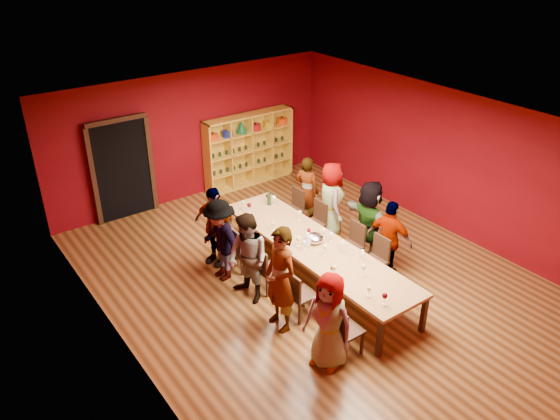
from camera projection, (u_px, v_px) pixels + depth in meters
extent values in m
cube|color=#563217|center=(313.00, 279.00, 10.14)|extent=(7.10, 9.10, 0.02)
cube|color=#5E040C|center=(193.00, 135.00, 12.67)|extent=(7.10, 0.02, 3.00)
cube|color=#5E040C|center=(121.00, 276.00, 7.61)|extent=(0.02, 9.10, 3.00)
cube|color=#5E040C|center=(447.00, 161.00, 11.27)|extent=(0.02, 9.10, 3.00)
cube|color=silver|center=(319.00, 124.00, 8.74)|extent=(7.10, 9.10, 0.02)
cube|color=#A47344|center=(314.00, 246.00, 9.80)|extent=(1.10, 4.50, 0.06)
cube|color=black|center=(380.00, 339.00, 8.17)|extent=(0.08, 0.08, 0.69)
cube|color=black|center=(229.00, 224.00, 11.28)|extent=(0.08, 0.08, 0.69)
cube|color=black|center=(424.00, 314.00, 8.68)|extent=(0.08, 0.08, 0.69)
cube|color=black|center=(268.00, 211.00, 11.79)|extent=(0.08, 0.08, 0.69)
cube|color=black|center=(122.00, 170.00, 11.87)|extent=(1.20, 0.14, 2.20)
cube|color=black|center=(116.00, 120.00, 11.28)|extent=(1.32, 0.06, 0.10)
cube|color=black|center=(94.00, 179.00, 11.48)|extent=(0.10, 0.06, 2.20)
cube|color=black|center=(151.00, 164.00, 12.16)|extent=(0.10, 0.06, 2.20)
cube|color=gold|center=(207.00, 160.00, 12.90)|extent=(0.04, 0.40, 1.80)
cube|color=gold|center=(287.00, 139.00, 14.13)|extent=(0.04, 0.40, 1.80)
cube|color=gold|center=(248.00, 115.00, 13.10)|extent=(2.40, 0.40, 0.04)
cube|color=gold|center=(250.00, 182.00, 13.92)|extent=(2.40, 0.40, 0.04)
cube|color=gold|center=(245.00, 147.00, 13.65)|extent=(2.40, 0.02, 1.80)
cube|color=gold|center=(250.00, 166.00, 13.72)|extent=(2.36, 0.38, 0.03)
cube|color=gold|center=(249.00, 149.00, 13.51)|extent=(2.36, 0.38, 0.03)
cube|color=gold|center=(249.00, 132.00, 13.30)|extent=(2.36, 0.38, 0.03)
cube|color=gold|center=(228.00, 155.00, 13.20)|extent=(0.03, 0.38, 1.76)
cube|color=gold|center=(249.00, 149.00, 13.51)|extent=(0.03, 0.38, 1.76)
cube|color=gold|center=(269.00, 144.00, 13.82)|extent=(0.03, 0.38, 1.76)
cylinder|color=#ED430D|center=(213.00, 137.00, 12.74)|extent=(0.26, 0.26, 0.15)
sphere|color=black|center=(213.00, 133.00, 12.70)|extent=(0.05, 0.05, 0.05)
cylinder|color=navy|center=(227.00, 133.00, 12.95)|extent=(0.26, 0.26, 0.15)
sphere|color=black|center=(227.00, 130.00, 12.90)|extent=(0.05, 0.05, 0.05)
cylinder|color=#175E34|center=(242.00, 132.00, 13.17)|extent=(0.26, 0.26, 0.08)
cone|color=#175E34|center=(242.00, 126.00, 13.10)|extent=(0.24, 0.24, 0.22)
cylinder|color=maroon|center=(255.00, 127.00, 13.36)|extent=(0.26, 0.26, 0.15)
sphere|color=black|center=(255.00, 123.00, 13.32)|extent=(0.05, 0.05, 0.05)
cylinder|color=gold|center=(269.00, 124.00, 13.57)|extent=(0.26, 0.26, 0.15)
sphere|color=black|center=(269.00, 120.00, 13.53)|extent=(0.05, 0.05, 0.05)
cylinder|color=#ED430D|center=(282.00, 121.00, 13.78)|extent=(0.26, 0.26, 0.15)
sphere|color=black|center=(282.00, 117.00, 13.74)|extent=(0.05, 0.05, 0.05)
cylinder|color=black|center=(214.00, 173.00, 13.16)|extent=(0.07, 0.07, 0.10)
cylinder|color=black|center=(221.00, 172.00, 13.26)|extent=(0.07, 0.07, 0.10)
cylinder|color=black|center=(227.00, 170.00, 13.35)|extent=(0.07, 0.07, 0.10)
cylinder|color=black|center=(234.00, 168.00, 13.45)|extent=(0.07, 0.07, 0.10)
cylinder|color=black|center=(240.00, 166.00, 13.55)|extent=(0.07, 0.07, 0.10)
cylinder|color=black|center=(246.00, 165.00, 13.64)|extent=(0.07, 0.07, 0.10)
cylinder|color=black|center=(253.00, 163.00, 13.74)|extent=(0.07, 0.07, 0.10)
cylinder|color=black|center=(259.00, 161.00, 13.83)|extent=(0.07, 0.07, 0.10)
cylinder|color=black|center=(265.00, 160.00, 13.93)|extent=(0.07, 0.07, 0.10)
cylinder|color=black|center=(271.00, 158.00, 14.03)|extent=(0.07, 0.07, 0.10)
cylinder|color=black|center=(276.00, 156.00, 14.12)|extent=(0.07, 0.07, 0.10)
cylinder|color=black|center=(282.00, 155.00, 14.22)|extent=(0.07, 0.07, 0.10)
cylinder|color=black|center=(213.00, 156.00, 12.95)|extent=(0.07, 0.07, 0.10)
cylinder|color=black|center=(220.00, 154.00, 13.05)|extent=(0.07, 0.07, 0.10)
cylinder|color=black|center=(227.00, 153.00, 13.14)|extent=(0.07, 0.07, 0.10)
cylinder|color=black|center=(233.00, 151.00, 13.24)|extent=(0.07, 0.07, 0.10)
cylinder|color=black|center=(240.00, 149.00, 13.34)|extent=(0.07, 0.07, 0.10)
cylinder|color=black|center=(246.00, 148.00, 13.43)|extent=(0.07, 0.07, 0.10)
cylinder|color=black|center=(252.00, 146.00, 13.53)|extent=(0.07, 0.07, 0.10)
cylinder|color=black|center=(258.00, 144.00, 13.63)|extent=(0.07, 0.07, 0.10)
cylinder|color=black|center=(264.00, 143.00, 13.72)|extent=(0.07, 0.07, 0.10)
cylinder|color=black|center=(270.00, 141.00, 13.82)|extent=(0.07, 0.07, 0.10)
cylinder|color=black|center=(276.00, 140.00, 13.91)|extent=(0.07, 0.07, 0.10)
cylinder|color=black|center=(282.00, 138.00, 14.01)|extent=(0.07, 0.07, 0.10)
cube|color=black|center=(347.00, 330.00, 8.22)|extent=(0.42, 0.42, 0.04)
cube|color=black|center=(338.00, 322.00, 8.01)|extent=(0.04, 0.40, 0.44)
cube|color=black|center=(345.00, 352.00, 8.11)|extent=(0.04, 0.04, 0.41)
cube|color=black|center=(362.00, 343.00, 8.29)|extent=(0.04, 0.04, 0.41)
cube|color=black|center=(330.00, 340.00, 8.35)|extent=(0.04, 0.04, 0.41)
cube|color=black|center=(347.00, 331.00, 8.53)|extent=(0.04, 0.04, 0.41)
imported|color=#141939|center=(329.00, 321.00, 7.85)|extent=(0.65, 0.86, 1.57)
cube|color=black|center=(302.00, 294.00, 9.00)|extent=(0.42, 0.42, 0.04)
cube|color=black|center=(293.00, 286.00, 8.79)|extent=(0.04, 0.40, 0.44)
cube|color=black|center=(300.00, 314.00, 8.90)|extent=(0.04, 0.04, 0.41)
cube|color=black|center=(316.00, 307.00, 9.08)|extent=(0.04, 0.04, 0.41)
cube|color=black|center=(287.00, 304.00, 9.14)|extent=(0.04, 0.04, 0.41)
cube|color=black|center=(303.00, 297.00, 9.32)|extent=(0.04, 0.04, 0.41)
imported|color=#4E4E53|center=(280.00, 280.00, 8.55)|extent=(0.49, 0.67, 1.82)
cube|color=black|center=(270.00, 269.00, 9.67)|extent=(0.42, 0.42, 0.04)
cube|color=black|center=(261.00, 261.00, 9.46)|extent=(0.04, 0.40, 0.44)
cube|color=black|center=(267.00, 287.00, 9.56)|extent=(0.04, 0.04, 0.41)
cube|color=black|center=(283.00, 281.00, 9.74)|extent=(0.04, 0.04, 0.41)
cube|color=black|center=(257.00, 278.00, 9.81)|extent=(0.04, 0.04, 0.41)
cube|color=black|center=(272.00, 272.00, 9.98)|extent=(0.04, 0.04, 0.41)
imported|color=#15173B|center=(248.00, 259.00, 9.25)|extent=(0.49, 0.83, 1.64)
cube|color=black|center=(244.00, 249.00, 10.26)|extent=(0.42, 0.42, 0.04)
cube|color=black|center=(235.00, 241.00, 10.05)|extent=(0.04, 0.40, 0.44)
cube|color=black|center=(242.00, 266.00, 10.16)|extent=(0.04, 0.04, 0.41)
cube|color=black|center=(257.00, 260.00, 10.34)|extent=(0.04, 0.04, 0.41)
cube|color=black|center=(232.00, 258.00, 10.40)|extent=(0.04, 0.04, 0.41)
cube|color=black|center=(247.00, 252.00, 10.58)|extent=(0.04, 0.04, 0.41)
imported|color=#141E39|center=(220.00, 240.00, 9.83)|extent=(0.44, 1.03, 1.59)
cube|color=black|center=(230.00, 238.00, 10.63)|extent=(0.42, 0.42, 0.04)
cube|color=black|center=(221.00, 230.00, 10.42)|extent=(0.04, 0.40, 0.44)
cube|color=black|center=(228.00, 254.00, 10.52)|extent=(0.04, 0.04, 0.41)
cube|color=black|center=(243.00, 249.00, 10.70)|extent=(0.04, 0.04, 0.41)
cube|color=black|center=(219.00, 247.00, 10.77)|extent=(0.04, 0.04, 0.41)
cube|color=black|center=(233.00, 241.00, 10.95)|extent=(0.04, 0.04, 0.41)
imported|color=#C6848F|center=(215.00, 226.00, 10.29)|extent=(0.72, 1.03, 1.60)
cube|color=black|center=(373.00, 261.00, 9.89)|extent=(0.42, 0.42, 0.04)
cube|color=black|center=(382.00, 247.00, 9.87)|extent=(0.04, 0.40, 0.44)
cube|color=black|center=(372.00, 279.00, 9.78)|extent=(0.04, 0.04, 0.41)
cube|color=black|center=(385.00, 273.00, 9.96)|extent=(0.04, 0.04, 0.41)
cube|color=black|center=(359.00, 270.00, 10.02)|extent=(0.04, 0.04, 0.41)
cube|color=black|center=(372.00, 264.00, 10.20)|extent=(0.04, 0.04, 0.41)
imported|color=#6194C9|center=(389.00, 240.00, 9.93)|extent=(0.66, 0.97, 1.52)
cube|color=black|center=(349.00, 247.00, 10.34)|extent=(0.42, 0.42, 0.04)
cube|color=black|center=(358.00, 233.00, 10.33)|extent=(0.04, 0.40, 0.44)
cube|color=black|center=(348.00, 263.00, 10.23)|extent=(0.04, 0.04, 0.41)
cube|color=black|center=(361.00, 258.00, 10.41)|extent=(0.04, 0.04, 0.41)
cube|color=black|center=(336.00, 255.00, 10.48)|extent=(0.04, 0.04, 0.41)
cube|color=black|center=(349.00, 250.00, 10.65)|extent=(0.04, 0.04, 0.41)
imported|color=#516AA7|center=(369.00, 221.00, 10.41)|extent=(0.45, 1.53, 1.65)
cube|color=black|center=(313.00, 224.00, 11.12)|extent=(0.42, 0.42, 0.04)
cube|color=black|center=(321.00, 211.00, 11.11)|extent=(0.04, 0.40, 0.44)
cube|color=black|center=(312.00, 239.00, 11.02)|extent=(0.04, 0.04, 0.41)
cube|color=black|center=(324.00, 234.00, 11.19)|extent=(0.04, 0.04, 0.41)
cube|color=black|center=(301.00, 232.00, 11.26)|extent=(0.04, 0.04, 0.41)
cube|color=black|center=(314.00, 228.00, 11.44)|extent=(0.04, 0.04, 0.41)
imported|color=#131434|center=(331.00, 201.00, 11.17)|extent=(0.73, 0.92, 1.65)
cube|color=black|center=(291.00, 210.00, 11.66)|extent=(0.42, 0.42, 0.04)
cube|color=black|center=(298.00, 198.00, 11.65)|extent=(0.04, 0.40, 0.44)
cube|color=black|center=(289.00, 225.00, 11.55)|extent=(0.04, 0.04, 0.41)
cube|color=black|center=(302.00, 220.00, 11.73)|extent=(0.04, 0.04, 0.41)
cube|color=black|center=(280.00, 218.00, 11.80)|extent=(0.04, 0.04, 0.41)
cube|color=black|center=(292.00, 214.00, 11.97)|extent=(0.04, 0.04, 0.41)
imported|color=pink|center=(307.00, 191.00, 11.72)|extent=(0.60, 0.68, 1.54)
cylinder|color=white|center=(298.00, 246.00, 9.73)|extent=(0.07, 0.07, 0.01)
cylinder|color=white|center=(298.00, 243.00, 9.71)|extent=(0.01, 0.01, 0.11)
ellipsoid|color=#F1DF96|center=(298.00, 239.00, 9.66)|extent=(0.08, 0.08, 0.09)
cylinder|color=white|center=(325.00, 255.00, 9.47)|extent=(0.07, 0.07, 0.01)
cylinder|color=white|center=(325.00, 252.00, 9.44)|extent=(0.01, 0.01, 0.12)
ellipsoid|color=#F1DF96|center=(325.00, 247.00, 9.39)|extent=(0.09, 0.09, 0.10)
cylinder|color=white|center=(273.00, 230.00, 10.23)|extent=(0.06, 0.06, 0.01)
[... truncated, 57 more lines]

